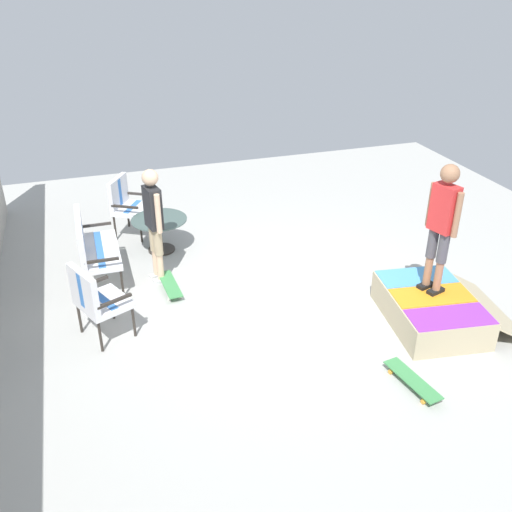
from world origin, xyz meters
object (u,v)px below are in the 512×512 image
Objects in this scene: skate_ramp at (432,308)px; person_skater at (442,220)px; patio_bench at (91,244)px; person_watching at (154,217)px; patio_table at (160,228)px; patio_chair_near_house at (126,201)px; skateboard_by_bench at (170,285)px; skateboard_spare at (412,380)px; patio_chair_by_wall at (94,297)px.

person_skater reaches higher than skate_ramp.
person_watching is (-0.25, -0.91, 0.41)m from patio_bench.
skate_ramp is at bearing -120.84° from patio_bench.
person_skater is at bearing -134.62° from patio_table.
patio_table is at bearing -11.79° from person_watching.
patio_table is 0.52× the size of person_skater.
person_skater is (-2.11, -3.28, 0.42)m from person_watching.
patio_bench is (2.49, 4.17, 0.41)m from skate_ramp.
patio_bench is 1.23× the size of patio_chair_near_house.
skateboard_spare is (-2.93, -2.23, 0.00)m from skateboard_by_bench.
patio_chair_near_house is (1.50, -0.68, -0.00)m from patio_bench.
skate_ramp is at bearing 170.47° from person_skater.
patio_table is 0.52× the size of person_watching.
person_watching reaches higher than skateboard_by_bench.
skateboard_by_bench is at bearing 175.75° from patio_table.
skateboard_spare is (-1.17, 0.95, -1.35)m from person_skater.
person_skater is at bearing -118.99° from skateboard_by_bench.
patio_table is 1.10× the size of skateboard_spare.
patio_chair_near_house is at bearing -24.31° from patio_bench.
skate_ramp is at bearing -124.53° from person_watching.
patio_chair_near_house is at bearing 27.79° from patio_table.
patio_table is (-0.82, -0.43, -0.21)m from patio_chair_near_house.
person_watching is at bearing 35.30° from skateboard_spare.
skate_ramp is 4.36m from patio_chair_by_wall.
skateboard_spare is at bearing -144.70° from person_watching.
skateboard_by_bench and skateboard_spare have the same top height.
patio_bench is 1.49m from patio_chair_by_wall.
person_skater is 2.03m from skateboard_spare.
skate_ramp is 1.05× the size of person_skater.
patio_table is 4.74m from skateboard_spare.
skate_ramp is 1.45× the size of patio_bench.
patio_table reaches higher than skateboard_spare.
patio_chair_near_house is 1.24× the size of skateboard_spare.
patio_chair_by_wall is at bearing 151.88° from patio_table.
person_watching is at bearing -105.24° from patio_bench.
patio_chair_by_wall is 2.46m from patio_table.
patio_chair_near_house is at bearing 7.71° from person_watching.
skateboard_by_bench is (0.88, -1.06, -0.53)m from patio_chair_by_wall.
patio_bench is 4.88m from person_skater.
person_watching is at bearing -172.29° from patio_chair_near_house.
person_watching reaches higher than patio_table.
patio_chair_near_house is at bearing -13.70° from patio_chair_by_wall.
patio_chair_near_house is at bearing 26.99° from skateboard_spare.
skateboard_spare is at bearing -137.49° from patio_bench.
skateboard_spare is at bearing -121.94° from patio_chair_by_wall.
patio_chair_by_wall is 1.13× the size of patio_table.
skateboard_spare is at bearing -153.01° from patio_chair_near_house.
patio_table is at bearing 26.83° from skateboard_spare.
skate_ramp is at bearing -138.79° from patio_chair_near_house.
person_skater reaches higher than person_watching.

